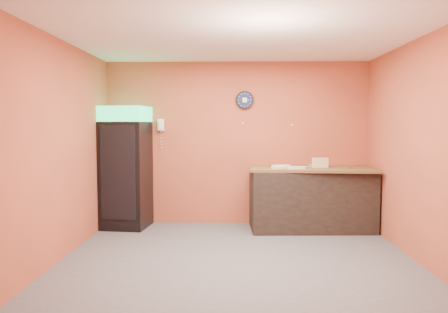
{
  "coord_description": "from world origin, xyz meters",
  "views": [
    {
      "loc": [
        -0.05,
        -5.56,
        1.72
      ],
      "look_at": [
        -0.19,
        0.6,
        1.27
      ],
      "focal_mm": 35.0,
      "sensor_mm": 36.0,
      "label": 1
    }
  ],
  "objects": [
    {
      "name": "sub_roll_stack",
      "position": [
        1.36,
        1.54,
        1.1
      ],
      "size": [
        0.26,
        0.14,
        0.16
      ],
      "rotation": [
        0.0,
        0.0,
        0.22
      ],
      "color": "beige",
      "rests_on": "butcher_paper"
    },
    {
      "name": "wrapped_sandwich_left",
      "position": [
        0.68,
        1.38,
        1.04
      ],
      "size": [
        0.26,
        0.21,
        0.04
      ],
      "primitive_type": "cube",
      "rotation": [
        0.0,
        0.0,
        0.55
      ],
      "color": "silver",
      "rests_on": "butcher_paper"
    },
    {
      "name": "right_wall",
      "position": [
        2.25,
        0.0,
        1.4
      ],
      "size": [
        0.02,
        4.0,
        2.8
      ],
      "primitive_type": "cube",
      "color": "#B54F33",
      "rests_on": "floor"
    },
    {
      "name": "prep_counter",
      "position": [
        1.22,
        1.56,
        0.49
      ],
      "size": [
        1.99,
        0.94,
        0.98
      ],
      "primitive_type": "cube",
      "rotation": [
        0.0,
        0.0,
        0.04
      ],
      "color": "black",
      "rests_on": "floor"
    },
    {
      "name": "beverage_cooler",
      "position": [
        -1.84,
        1.6,
        0.99
      ],
      "size": [
        0.78,
        0.79,
        2.02
      ],
      "rotation": [
        0.0,
        0.0,
        -0.11
      ],
      "color": "black",
      "rests_on": "floor"
    },
    {
      "name": "kitchen_tool",
      "position": [
        1.19,
        1.57,
        1.05
      ],
      "size": [
        0.06,
        0.06,
        0.06
      ],
      "primitive_type": "cylinder",
      "color": "silver",
      "rests_on": "butcher_paper"
    },
    {
      "name": "ceiling",
      "position": [
        0.0,
        0.0,
        2.8
      ],
      "size": [
        4.5,
        4.0,
        0.02
      ],
      "primitive_type": "cube",
      "color": "white",
      "rests_on": "back_wall"
    },
    {
      "name": "butcher_paper",
      "position": [
        1.22,
        1.56,
        1.0
      ],
      "size": [
        2.05,
        1.1,
        0.04
      ],
      "primitive_type": "cube",
      "rotation": [
        0.0,
        0.0,
        -0.07
      ],
      "color": "brown",
      "rests_on": "prep_counter"
    },
    {
      "name": "wall_clock",
      "position": [
        0.13,
        1.97,
        2.14
      ],
      "size": [
        0.31,
        0.06,
        0.31
      ],
      "color": "black",
      "rests_on": "back_wall"
    },
    {
      "name": "left_wall",
      "position": [
        -2.25,
        0.0,
        1.4
      ],
      "size": [
        0.02,
        4.0,
        2.8
      ],
      "primitive_type": "cube",
      "color": "#B54F33",
      "rests_on": "floor"
    },
    {
      "name": "wall_phone",
      "position": [
        -1.31,
        1.95,
        1.72
      ],
      "size": [
        0.11,
        0.1,
        0.2
      ],
      "color": "white",
      "rests_on": "back_wall"
    },
    {
      "name": "floor",
      "position": [
        0.0,
        0.0,
        0.0
      ],
      "size": [
        4.5,
        4.5,
        0.0
      ],
      "primitive_type": "plane",
      "color": "#47474C",
      "rests_on": "ground"
    },
    {
      "name": "wrapped_sandwich_right",
      "position": [
        0.72,
        1.54,
        1.04
      ],
      "size": [
        0.32,
        0.2,
        0.04
      ],
      "primitive_type": "cube",
      "rotation": [
        0.0,
        0.0,
        0.32
      ],
      "color": "silver",
      "rests_on": "butcher_paper"
    },
    {
      "name": "back_wall",
      "position": [
        0.0,
        2.0,
        1.4
      ],
      "size": [
        4.5,
        0.02,
        2.8
      ],
      "primitive_type": "cube",
      "color": "#B54F33",
      "rests_on": "floor"
    },
    {
      "name": "wrapped_sandwich_mid",
      "position": [
        0.94,
        1.31,
        1.04
      ],
      "size": [
        0.29,
        0.19,
        0.04
      ],
      "primitive_type": "cube",
      "rotation": [
        0.0,
        0.0,
        0.33
      ],
      "color": "silver",
      "rests_on": "butcher_paper"
    }
  ]
}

